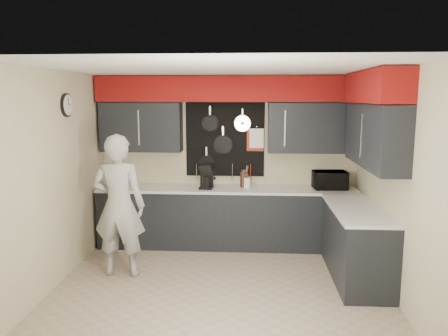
# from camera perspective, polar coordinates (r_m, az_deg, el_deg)

# --- Properties ---
(ground) EXTENTS (4.00, 4.00, 0.00)m
(ground) POSITION_cam_1_polar(r_m,az_deg,el_deg) (5.54, -0.43, -15.06)
(ground) COLOR tan
(ground) RESTS_ON ground
(back_wall_assembly) EXTENTS (4.00, 0.36, 2.60)m
(back_wall_assembly) POSITION_cam_1_polar(r_m,az_deg,el_deg) (6.65, 0.59, 6.93)
(back_wall_assembly) COLOR beige
(back_wall_assembly) RESTS_ON ground
(right_wall_assembly) EXTENTS (0.36, 3.50, 2.60)m
(right_wall_assembly) POSITION_cam_1_polar(r_m,az_deg,el_deg) (5.52, 19.41, 5.21)
(right_wall_assembly) COLOR beige
(right_wall_assembly) RESTS_ON ground
(left_wall_assembly) EXTENTS (0.05, 3.50, 2.60)m
(left_wall_assembly) POSITION_cam_1_polar(r_m,az_deg,el_deg) (5.65, -21.06, -1.02)
(left_wall_assembly) COLOR beige
(left_wall_assembly) RESTS_ON ground
(base_cabinets) EXTENTS (3.95, 2.20, 0.92)m
(base_cabinets) POSITION_cam_1_polar(r_m,az_deg,el_deg) (6.43, 4.67, -7.24)
(base_cabinets) COLOR black
(base_cabinets) RESTS_ON ground
(microwave) EXTENTS (0.51, 0.37, 0.27)m
(microwave) POSITION_cam_1_polar(r_m,az_deg,el_deg) (6.70, 13.63, -1.55)
(microwave) COLOR black
(microwave) RESTS_ON base_cabinets
(knife_block) EXTENTS (0.12, 0.12, 0.22)m
(knife_block) POSITION_cam_1_polar(r_m,az_deg,el_deg) (6.64, 2.64, -1.60)
(knife_block) COLOR #3D2113
(knife_block) RESTS_ON base_cabinets
(utensil_crock) EXTENTS (0.12, 0.12, 0.15)m
(utensil_crock) POSITION_cam_1_polar(r_m,az_deg,el_deg) (6.64, 2.98, -1.90)
(utensil_crock) COLOR white
(utensil_crock) RESTS_ON base_cabinets
(coffee_maker) EXTENTS (0.21, 0.25, 0.36)m
(coffee_maker) POSITION_cam_1_polar(r_m,az_deg,el_deg) (6.57, -2.30, -1.05)
(coffee_maker) COLOR black
(coffee_maker) RESTS_ON base_cabinets
(person) EXTENTS (0.68, 0.46, 1.83)m
(person) POSITION_cam_1_polar(r_m,az_deg,el_deg) (5.72, -13.57, -4.81)
(person) COLOR #B2B2B0
(person) RESTS_ON ground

